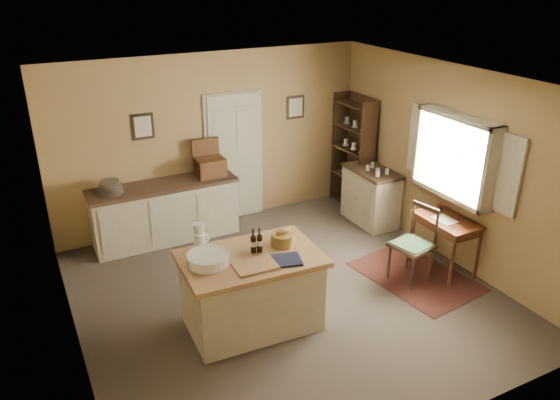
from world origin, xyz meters
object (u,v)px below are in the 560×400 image
Objects in this scene: work_island at (251,289)px; writing_desk at (447,226)px; desk_chair at (412,246)px; sideboard at (166,210)px; shelving_unit at (355,152)px; right_cabinet at (371,196)px.

work_island reaches higher than writing_desk.
sideboard is at bearing 122.74° from desk_chair.
sideboard is 3.63m from desk_chair.
right_cabinet is at bearing -102.08° from shelving_unit.
writing_desk is (2.85, -0.05, 0.18)m from work_island.
writing_desk is at bearing -89.99° from right_cabinet.
work_island is at bearing -84.36° from sideboard.
sideboard reaches higher than right_cabinet.
work_island reaches higher than sideboard.
sideboard is 1.14× the size of shelving_unit.
desk_chair is at bearing -106.73° from shelving_unit.
work_island is 2.28m from desk_chair.
writing_desk is 0.59m from desk_chair.
desk_chair is 0.53× the size of shelving_unit.
shelving_unit is (3.00, 2.35, 0.47)m from work_island.
right_cabinet is at bearing 90.01° from writing_desk.
sideboard reaches higher than desk_chair.
sideboard reaches higher than writing_desk.
work_island is 2.56m from sideboard.
work_island is 3.84m from shelving_unit.
desk_chair is 1.01× the size of right_cabinet.
desk_chair reaches higher than writing_desk.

